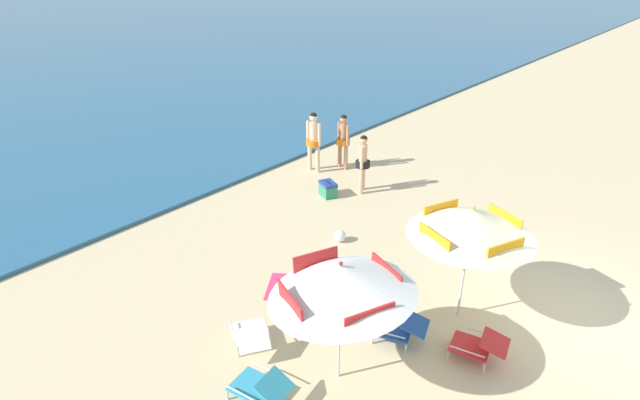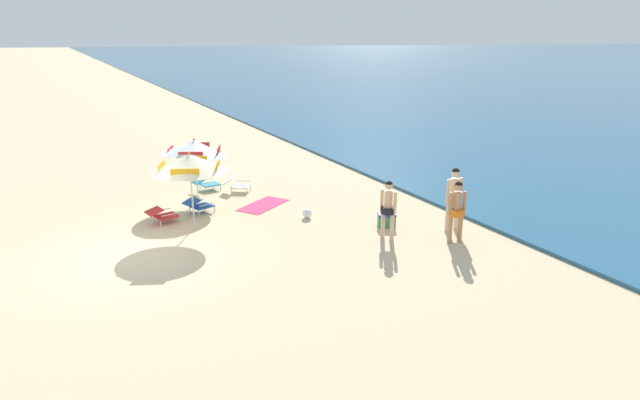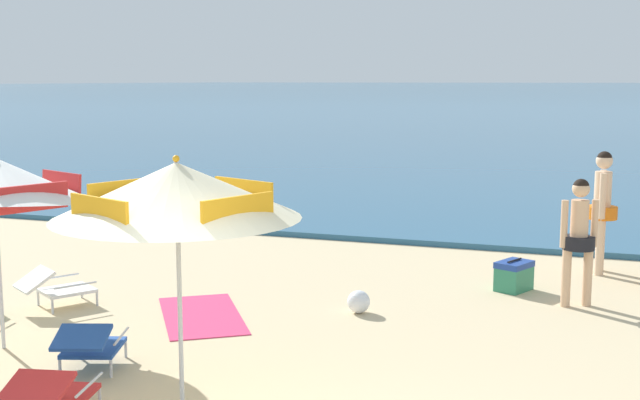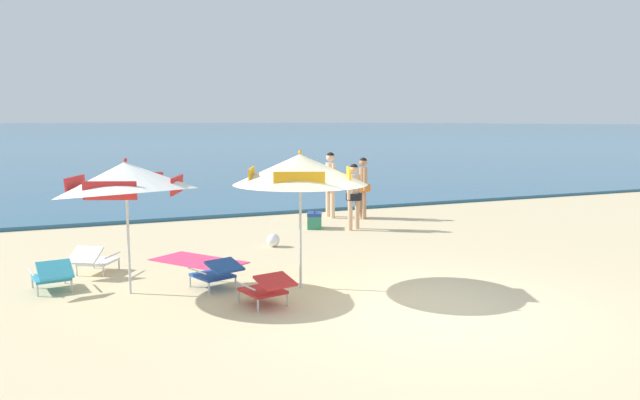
{
  "view_description": "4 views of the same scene",
  "coord_description": "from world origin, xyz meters",
  "px_view_note": "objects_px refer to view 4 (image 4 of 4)",
  "views": [
    {
      "loc": [
        -8.34,
        -0.89,
        5.83
      ],
      "look_at": [
        -0.49,
        5.78,
        0.78
      ],
      "focal_mm": 28.0,
      "sensor_mm": 36.0,
      "label": 1
    },
    {
      "loc": [
        12.59,
        -1.09,
        5.12
      ],
      "look_at": [
        0.22,
        5.11,
        0.8
      ],
      "focal_mm": 28.87,
      "sensor_mm": 36.0,
      "label": 2
    },
    {
      "loc": [
        2.1,
        -4.12,
        2.82
      ],
      "look_at": [
        -1.53,
        6.31,
        1.18
      ],
      "focal_mm": 45.51,
      "sensor_mm": 36.0,
      "label": 3
    },
    {
      "loc": [
        -4.76,
        -7.04,
        2.65
      ],
      "look_at": [
        0.04,
        4.1,
        1.08
      ],
      "focal_mm": 34.47,
      "sensor_mm": 36.0,
      "label": 4
    }
  ],
  "objects_px": {
    "lounge_chair_beside_umbrella": "(53,275)",
    "beach_ball": "(273,240)",
    "person_standing_near_shore": "(363,183)",
    "beach_towel": "(198,261)",
    "lounge_chair_under_umbrella": "(94,259)",
    "lounge_chair_facing_sea": "(267,287)",
    "cooler_box": "(315,220)",
    "beach_umbrella_striped_second": "(300,169)",
    "beach_umbrella_striped_main": "(126,178)",
    "person_wading_in": "(354,192)",
    "person_standing_beside": "(330,180)",
    "lounge_chair_spare_folded": "(217,272)"
  },
  "relations": [
    {
      "from": "person_standing_near_shore",
      "to": "beach_towel",
      "type": "relative_size",
      "value": 0.93
    },
    {
      "from": "cooler_box",
      "to": "lounge_chair_beside_umbrella",
      "type": "bearing_deg",
      "value": -148.49
    },
    {
      "from": "lounge_chair_spare_folded",
      "to": "person_wading_in",
      "type": "xyz_separation_m",
      "value": [
        4.4,
        3.99,
        0.66
      ]
    },
    {
      "from": "person_standing_beside",
      "to": "cooler_box",
      "type": "xyz_separation_m",
      "value": [
        -1.08,
        -1.45,
        -0.84
      ]
    },
    {
      "from": "person_standing_beside",
      "to": "person_wading_in",
      "type": "xyz_separation_m",
      "value": [
        -0.26,
        -1.98,
        -0.11
      ]
    },
    {
      "from": "lounge_chair_under_umbrella",
      "to": "person_standing_beside",
      "type": "xyz_separation_m",
      "value": [
        6.39,
        4.19,
        0.77
      ]
    },
    {
      "from": "beach_umbrella_striped_main",
      "to": "lounge_chair_facing_sea",
      "type": "distance_m",
      "value": 2.73
    },
    {
      "from": "person_standing_beside",
      "to": "beach_umbrella_striped_main",
      "type": "bearing_deg",
      "value": -136.38
    },
    {
      "from": "lounge_chair_under_umbrella",
      "to": "lounge_chair_facing_sea",
      "type": "xyz_separation_m",
      "value": [
        2.18,
        -2.94,
        0.01
      ]
    },
    {
      "from": "beach_umbrella_striped_second",
      "to": "beach_umbrella_striped_main",
      "type": "bearing_deg",
      "value": 163.83
    },
    {
      "from": "lounge_chair_under_umbrella",
      "to": "person_wading_in",
      "type": "bearing_deg",
      "value": 19.89
    },
    {
      "from": "person_standing_beside",
      "to": "beach_towel",
      "type": "distance_m",
      "value": 6.06
    },
    {
      "from": "beach_umbrella_striped_second",
      "to": "person_standing_near_shore",
      "type": "height_order",
      "value": "beach_umbrella_striped_second"
    },
    {
      "from": "person_wading_in",
      "to": "beach_umbrella_striped_main",
      "type": "bearing_deg",
      "value": -147.0
    },
    {
      "from": "beach_umbrella_striped_second",
      "to": "cooler_box",
      "type": "distance_m",
      "value": 5.73
    },
    {
      "from": "lounge_chair_facing_sea",
      "to": "lounge_chair_beside_umbrella",
      "type": "bearing_deg",
      "value": 144.29
    },
    {
      "from": "cooler_box",
      "to": "beach_ball",
      "type": "bearing_deg",
      "value": -134.19
    },
    {
      "from": "beach_ball",
      "to": "lounge_chair_under_umbrella",
      "type": "bearing_deg",
      "value": -164.29
    },
    {
      "from": "cooler_box",
      "to": "lounge_chair_facing_sea",
      "type": "bearing_deg",
      "value": -118.83
    },
    {
      "from": "beach_umbrella_striped_second",
      "to": "beach_ball",
      "type": "relative_size",
      "value": 10.47
    },
    {
      "from": "person_wading_in",
      "to": "cooler_box",
      "type": "relative_size",
      "value": 2.72
    },
    {
      "from": "person_standing_near_shore",
      "to": "beach_ball",
      "type": "bearing_deg",
      "value": -142.9
    },
    {
      "from": "lounge_chair_under_umbrella",
      "to": "lounge_chair_beside_umbrella",
      "type": "distance_m",
      "value": 1.12
    },
    {
      "from": "lounge_chair_spare_folded",
      "to": "person_standing_near_shore",
      "type": "distance_m",
      "value": 7.69
    },
    {
      "from": "lounge_chair_under_umbrella",
      "to": "lounge_chair_facing_sea",
      "type": "bearing_deg",
      "value": -53.49
    },
    {
      "from": "person_wading_in",
      "to": "beach_ball",
      "type": "distance_m",
      "value": 2.88
    },
    {
      "from": "cooler_box",
      "to": "beach_towel",
      "type": "distance_m",
      "value": 4.23
    },
    {
      "from": "lounge_chair_under_umbrella",
      "to": "person_standing_beside",
      "type": "bearing_deg",
      "value": 33.27
    },
    {
      "from": "person_standing_beside",
      "to": "cooler_box",
      "type": "height_order",
      "value": "person_standing_beside"
    },
    {
      "from": "lounge_chair_under_umbrella",
      "to": "lounge_chair_spare_folded",
      "type": "distance_m",
      "value": 2.48
    },
    {
      "from": "beach_umbrella_striped_second",
      "to": "lounge_chair_spare_folded",
      "type": "bearing_deg",
      "value": 160.58
    },
    {
      "from": "person_standing_beside",
      "to": "person_wading_in",
      "type": "relative_size",
      "value": 1.11
    },
    {
      "from": "beach_umbrella_striped_second",
      "to": "lounge_chair_under_umbrella",
      "type": "distance_m",
      "value": 4.06
    },
    {
      "from": "lounge_chair_beside_umbrella",
      "to": "cooler_box",
      "type": "relative_size",
      "value": 1.61
    },
    {
      "from": "beach_umbrella_striped_second",
      "to": "lounge_chair_facing_sea",
      "type": "distance_m",
      "value": 1.95
    },
    {
      "from": "beach_umbrella_striped_second",
      "to": "lounge_chair_facing_sea",
      "type": "bearing_deg",
      "value": -137.81
    },
    {
      "from": "cooler_box",
      "to": "person_standing_beside",
      "type": "bearing_deg",
      "value": 53.2
    },
    {
      "from": "lounge_chair_beside_umbrella",
      "to": "person_standing_beside",
      "type": "bearing_deg",
      "value": 35.92
    },
    {
      "from": "lounge_chair_under_umbrella",
      "to": "cooler_box",
      "type": "distance_m",
      "value": 5.98
    },
    {
      "from": "beach_ball",
      "to": "person_wading_in",
      "type": "bearing_deg",
      "value": 25.59
    },
    {
      "from": "person_standing_near_shore",
      "to": "lounge_chair_spare_folded",
      "type": "bearing_deg",
      "value": -134.79
    },
    {
      "from": "beach_towel",
      "to": "person_standing_beside",
      "type": "bearing_deg",
      "value": 40.9
    },
    {
      "from": "person_standing_near_shore",
      "to": "beach_towel",
      "type": "height_order",
      "value": "person_standing_near_shore"
    },
    {
      "from": "lounge_chair_spare_folded",
      "to": "beach_ball",
      "type": "bearing_deg",
      "value": 55.76
    },
    {
      "from": "lounge_chair_spare_folded",
      "to": "lounge_chair_beside_umbrella",
      "type": "bearing_deg",
      "value": 160.11
    },
    {
      "from": "lounge_chair_beside_umbrella",
      "to": "person_wading_in",
      "type": "xyz_separation_m",
      "value": [
        6.78,
        3.13,
        0.66
      ]
    },
    {
      "from": "lounge_chair_beside_umbrella",
      "to": "beach_ball",
      "type": "height_order",
      "value": "lounge_chair_beside_umbrella"
    },
    {
      "from": "beach_umbrella_striped_main",
      "to": "person_wading_in",
      "type": "relative_size",
      "value": 1.69
    },
    {
      "from": "beach_umbrella_striped_second",
      "to": "beach_towel",
      "type": "height_order",
      "value": "beach_umbrella_striped_second"
    },
    {
      "from": "person_standing_beside",
      "to": "person_wading_in",
      "type": "height_order",
      "value": "person_standing_beside"
    }
  ]
}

